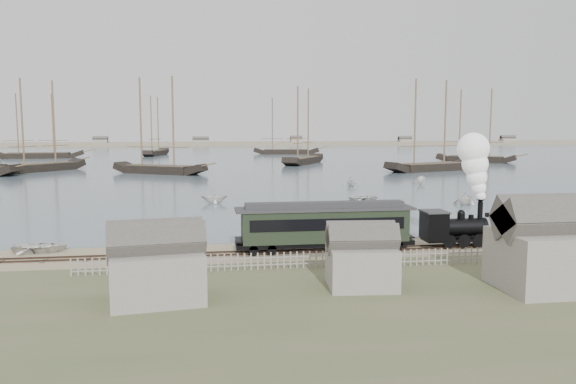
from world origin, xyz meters
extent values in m
plane|color=tan|center=(0.00, 0.00, 0.00)|extent=(600.00, 600.00, 0.00)
cube|color=#42545F|center=(0.00, 170.00, 0.03)|extent=(600.00, 336.00, 0.06)
cube|color=#38271E|center=(0.00, -2.50, 0.10)|extent=(120.00, 0.08, 0.12)
cube|color=#38271E|center=(0.00, -1.50, 0.10)|extent=(120.00, 0.08, 0.12)
cube|color=#453A2C|center=(0.00, -2.00, 0.03)|extent=(120.00, 1.80, 0.06)
cube|color=gray|center=(0.00, 250.00, 0.00)|extent=(500.00, 20.00, 1.80)
cube|color=black|center=(13.25, -2.00, 0.68)|extent=(6.46, 1.90, 0.24)
cylinder|color=black|center=(12.87, -2.00, 1.63)|extent=(3.99, 1.42, 1.42)
cube|color=black|center=(10.78, -2.00, 1.82)|extent=(1.71, 2.09, 2.18)
cube|color=#323235|center=(10.78, -2.00, 2.96)|extent=(1.90, 2.28, 0.11)
cylinder|color=black|center=(14.68, -2.00, 2.91)|extent=(0.42, 0.42, 1.52)
sphere|color=black|center=(13.06, -2.00, 2.74)|extent=(0.61, 0.61, 0.61)
cone|color=black|center=(16.29, -2.00, 0.59)|extent=(1.33, 1.90, 1.90)
cube|color=black|center=(15.34, -2.00, 2.58)|extent=(0.33, 0.33, 0.33)
cube|color=black|center=(1.85, -2.00, 0.71)|extent=(13.89, 2.28, 0.35)
cube|color=black|center=(1.85, -2.00, 2.09)|extent=(12.90, 2.48, 2.48)
cube|color=black|center=(1.85, -3.26, 2.34)|extent=(11.91, 0.06, 0.89)
cube|color=black|center=(1.85, -0.74, 2.34)|extent=(11.91, 0.06, 0.89)
cube|color=#323235|center=(1.85, -2.00, 3.38)|extent=(13.89, 2.68, 0.18)
cube|color=#323235|center=(1.85, -2.00, 3.68)|extent=(12.40, 1.19, 0.45)
imported|color=silver|center=(-20.07, 0.90, 0.42)|extent=(2.99, 4.12, 0.84)
imported|color=silver|center=(-13.56, 8.62, 0.49)|extent=(5.04, 4.61, 0.85)
imported|color=silver|center=(-6.30, 27.10, 0.94)|extent=(2.99, 3.43, 1.75)
imported|color=silver|center=(5.53, 9.34, 0.86)|extent=(4.27, 3.72, 1.60)
imported|color=silver|center=(13.18, 26.41, 0.47)|extent=(3.15, 4.20, 0.83)
imported|color=silver|center=(24.65, 21.13, 0.94)|extent=(4.23, 4.37, 1.76)
imported|color=silver|center=(28.26, 45.08, 0.73)|extent=(3.66, 2.90, 1.34)
imported|color=silver|center=(16.11, 44.47, 0.86)|extent=(3.16, 2.76, 1.61)
camera|label=1|loc=(-7.18, -44.16, 9.67)|focal=35.00mm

